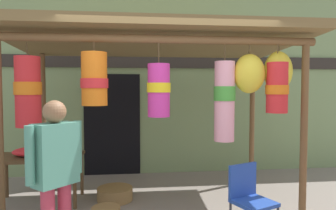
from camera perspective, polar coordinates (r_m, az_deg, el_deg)
The scene contains 7 objects.
shop_facade at distance 6.27m, azimuth -2.53°, elevation 3.95°, with size 12.11×0.29×3.62m.
market_stall_canopy at distance 4.33m, azimuth -1.39°, elevation 9.36°, with size 4.18×2.22×2.54m.
display_table at distance 5.02m, azimuth -23.00°, elevation -9.59°, with size 1.26×0.70×0.71m.
flower_heap_on_table at distance 5.02m, azimuth -23.77°, elevation -7.94°, with size 0.59×0.41×0.13m.
folding_chair at distance 3.73m, azimuth 14.86°, elevation -15.93°, with size 0.53×0.53×0.84m.
wicker_basket_by_table at distance 4.95m, azimuth -9.87°, elevation -16.01°, with size 0.54×0.54×0.19m, color olive.
customer_foreground at distance 3.17m, azimuth -20.21°, elevation -11.13°, with size 0.43×0.46×1.60m.
Camera 1 is at (-0.42, -3.61, 1.70)m, focal length 32.69 mm.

